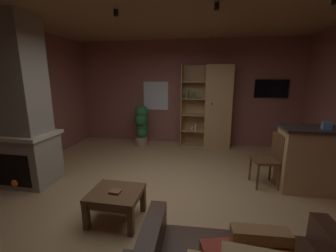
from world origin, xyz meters
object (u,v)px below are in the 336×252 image
stone_fireplace (21,112)px  coffee_table (116,197)px  bookshelf_cabinet (215,107)px  table_book_0 (115,192)px  dining_chair (271,156)px  wall_mounted_tv (271,89)px  kitchen_bar_counter (325,160)px  potted_floor_plant (141,124)px  tissue_box (327,126)px

stone_fireplace → coffee_table: size_ratio=4.29×
bookshelf_cabinet → table_book_0: size_ratio=16.05×
stone_fireplace → coffee_table: bearing=-20.2°
dining_chair → table_book_0: bearing=-147.2°
wall_mounted_tv → table_book_0: bearing=-126.0°
bookshelf_cabinet → dining_chair: bookshelf_cabinet is taller
coffee_table → kitchen_bar_counter: bearing=23.8°
table_book_0 → potted_floor_plant: 3.29m
kitchen_bar_counter → wall_mounted_tv: 2.54m
tissue_box → table_book_0: bearing=-156.2°
table_book_0 → wall_mounted_tv: (2.67, 3.67, 1.13)m
stone_fireplace → bookshelf_cabinet: stone_fireplace is taller
wall_mounted_tv → potted_floor_plant: bearing=-172.2°
bookshelf_cabinet → kitchen_bar_counter: (1.73, -2.10, -0.53)m
coffee_table → wall_mounted_tv: bearing=53.6°
stone_fireplace → bookshelf_cabinet: size_ratio=1.31×
table_book_0 → dining_chair: (2.19, 1.41, 0.11)m
coffee_table → dining_chair: dining_chair is taller
bookshelf_cabinet → table_book_0: 3.75m
bookshelf_cabinet → potted_floor_plant: bookshelf_cabinet is taller
kitchen_bar_counter → dining_chair: (-0.82, 0.05, -0.01)m
bookshelf_cabinet → wall_mounted_tv: (1.39, 0.21, 0.49)m
bookshelf_cabinet → table_book_0: (-1.28, -3.46, -0.64)m
stone_fireplace → kitchen_bar_counter: bearing=7.0°
kitchen_bar_counter → tissue_box: tissue_box is taller
tissue_box → table_book_0: tissue_box is taller
potted_floor_plant → table_book_0: bearing=-78.6°
kitchen_bar_counter → table_book_0: (-3.01, -1.37, -0.11)m
stone_fireplace → potted_floor_plant: bearing=61.9°
potted_floor_plant → dining_chair: bearing=-32.4°
stone_fireplace → wall_mounted_tv: (4.64, 2.92, 0.28)m
kitchen_bar_counter → potted_floor_plant: (-3.66, 1.85, 0.07)m
stone_fireplace → wall_mounted_tv: size_ratio=3.45×
stone_fireplace → dining_chair: (4.16, 0.66, -0.74)m
potted_floor_plant → tissue_box: bearing=-28.6°
kitchen_bar_counter → coffee_table: (-3.02, -1.33, -0.21)m
bookshelf_cabinet → wall_mounted_tv: bearing=8.6°
table_book_0 → dining_chair: dining_chair is taller
stone_fireplace → table_book_0: size_ratio=21.03×
tissue_box → wall_mounted_tv: wall_mounted_tv is taller
bookshelf_cabinet → wall_mounted_tv: size_ratio=2.63×
stone_fireplace → dining_chair: size_ratio=3.05×
bookshelf_cabinet → wall_mounted_tv: 1.49m
coffee_table → wall_mounted_tv: 4.69m
kitchen_bar_counter → wall_mounted_tv: size_ratio=1.75×
table_book_0 → tissue_box: bearing=23.8°
potted_floor_plant → kitchen_bar_counter: bearing=-26.8°
kitchen_bar_counter → coffee_table: 3.31m
coffee_table → table_book_0: table_book_0 is taller
stone_fireplace → table_book_0: 2.27m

